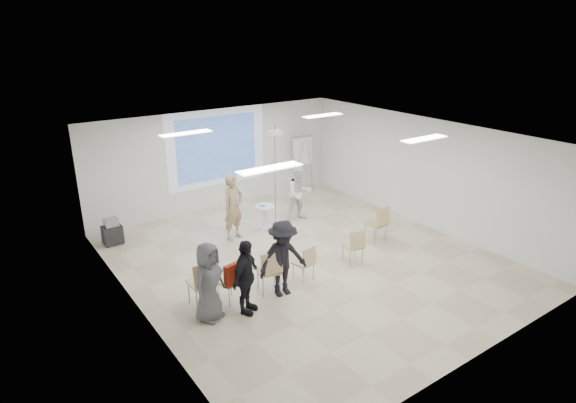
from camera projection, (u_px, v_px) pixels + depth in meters
floor at (307, 262)px, 11.53m from camera, size 8.00×9.00×0.10m
ceiling at (309, 134)px, 10.47m from camera, size 8.00×9.00×0.10m
wall_back at (217, 159)px, 14.49m from camera, size 8.00×0.10×3.00m
wall_left at (133, 245)px, 8.81m from camera, size 0.10×9.00×3.00m
wall_right at (425, 172)px, 13.19m from camera, size 0.10×9.00×3.00m
projection_halo at (217, 148)px, 14.32m from camera, size 3.20×0.01×2.30m
projection_image at (217, 148)px, 14.31m from camera, size 2.60×0.01×1.90m
pedestal_table at (265, 215)px, 13.25m from camera, size 0.66×0.66×0.66m
player_left at (233, 203)px, 12.37m from camera, size 0.83×0.67×1.97m
player_right at (299, 190)px, 13.63m from camera, size 0.97×0.83×1.76m
controller_left at (234, 188)px, 12.55m from camera, size 0.08×0.14×0.04m
controller_right at (289, 179)px, 13.62m from camera, size 0.06×0.12×0.04m
chair_far_left at (202, 280)px, 9.41m from camera, size 0.47×0.50×1.00m
chair_left_mid at (232, 280)px, 9.59m from camera, size 0.48×0.50×0.86m
chair_left_inner at (270, 269)px, 9.88m from camera, size 0.56×0.59×0.97m
chair_center at (306, 261)px, 10.41m from camera, size 0.45×0.47×0.82m
chair_right_inner at (355, 244)px, 11.14m from camera, size 0.49×0.51×0.87m
chair_right_far at (379, 222)px, 12.23m from camera, size 0.49×0.52×1.00m
red_jacket at (235, 274)px, 9.39m from camera, size 0.48×0.20×0.45m
laptop at (268, 269)px, 9.99m from camera, size 0.41×0.34×0.03m
audience_left at (245, 272)px, 9.13m from camera, size 1.18×1.06×1.75m
audience_mid at (283, 254)px, 9.74m from camera, size 1.26×0.77×1.86m
audience_outer at (208, 277)px, 8.93m from camera, size 1.02×0.91×1.76m
flipchart_easel at (303, 151)px, 15.84m from camera, size 0.82×0.62×1.90m
av_cart at (112, 232)px, 12.25m from camera, size 0.48×0.39×0.70m
ceiling_projector at (275, 138)px, 11.79m from camera, size 0.30×0.25×3.00m
fluor_panel_nw at (186, 133)px, 10.95m from camera, size 1.20×0.30×0.02m
fluor_panel_ne at (323, 115)px, 13.11m from camera, size 1.20×0.30×0.02m
fluor_panel_sw at (270, 168)px, 8.26m from camera, size 1.20×0.30×0.02m
fluor_panel_se at (424, 139)px, 10.42m from camera, size 1.20×0.30×0.02m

